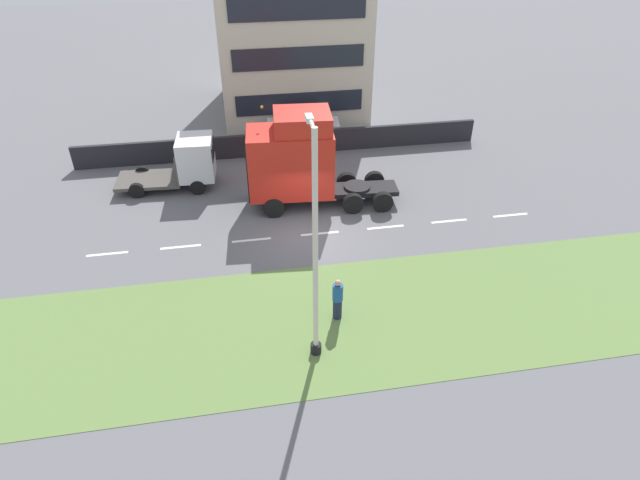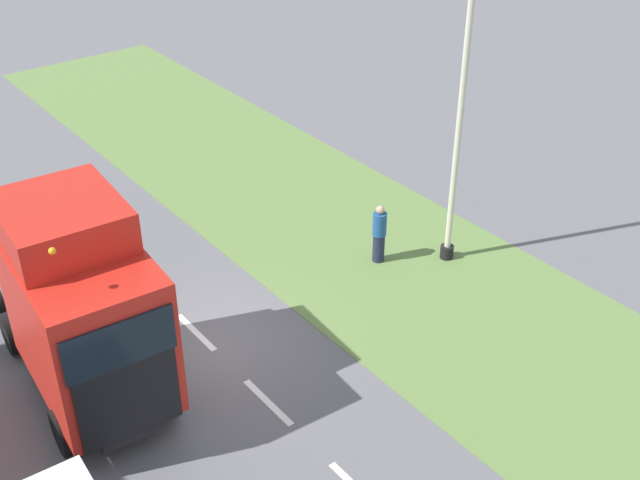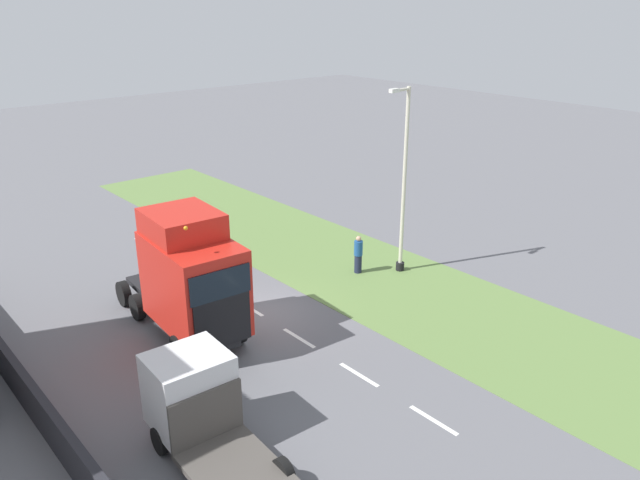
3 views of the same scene
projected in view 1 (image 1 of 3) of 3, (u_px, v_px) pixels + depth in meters
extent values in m
plane|color=slate|center=(305.00, 235.00, 25.00)|extent=(120.00, 120.00, 0.00)
cube|color=#607F42|center=(329.00, 322.00, 20.10)|extent=(7.00, 44.00, 0.01)
cube|color=white|center=(510.00, 215.00, 26.46)|extent=(0.16, 1.80, 0.00)
cube|color=white|center=(449.00, 221.00, 26.01)|extent=(0.16, 1.80, 0.00)
cube|color=white|center=(386.00, 227.00, 25.55)|extent=(0.16, 1.80, 0.00)
cube|color=white|center=(320.00, 233.00, 25.10)|extent=(0.16, 1.80, 0.00)
cube|color=white|center=(252.00, 240.00, 24.64)|extent=(0.16, 1.80, 0.00)
cube|color=white|center=(181.00, 247.00, 24.19)|extent=(0.16, 1.80, 0.00)
cube|color=white|center=(107.00, 254.00, 23.73)|extent=(0.16, 1.80, 0.00)
cube|color=#232328|center=(282.00, 144.00, 31.95)|extent=(0.25, 24.00, 1.36)
cube|color=beige|center=(289.00, 40.00, 36.42)|extent=(9.08, 9.60, 9.44)
cube|color=#1E232D|center=(300.00, 103.00, 34.27)|extent=(0.08, 8.16, 1.32)
cube|color=#1E232D|center=(299.00, 58.00, 32.68)|extent=(0.08, 8.16, 1.32)
cube|color=#1E232D|center=(298.00, 8.00, 31.09)|extent=(0.08, 8.16, 1.32)
cube|color=black|center=(324.00, 191.00, 27.12)|extent=(1.90, 7.52, 0.24)
cube|color=red|center=(290.00, 162.00, 26.03)|extent=(2.75, 4.27, 3.19)
cube|color=black|center=(249.00, 177.00, 26.25)|extent=(2.08, 0.22, 1.79)
cube|color=black|center=(247.00, 150.00, 25.46)|extent=(2.21, 0.23, 1.02)
cube|color=red|center=(302.00, 122.00, 24.93)|extent=(2.52, 2.83, 0.90)
sphere|color=orange|center=(262.00, 107.00, 25.04)|extent=(0.14, 0.14, 0.14)
cylinder|color=black|center=(357.00, 186.00, 27.16)|extent=(1.45, 1.45, 0.12)
cylinder|color=black|center=(274.00, 207.00, 26.07)|extent=(0.40, 1.06, 1.04)
cylinder|color=black|center=(273.00, 186.00, 27.92)|extent=(0.40, 1.06, 1.04)
cylinder|color=black|center=(353.00, 204.00, 26.38)|extent=(0.40, 1.06, 1.04)
cylinder|color=black|center=(347.00, 182.00, 28.24)|extent=(0.40, 1.06, 1.04)
cylinder|color=black|center=(383.00, 202.00, 26.50)|extent=(0.40, 1.06, 1.04)
cylinder|color=black|center=(374.00, 181.00, 28.36)|extent=(0.40, 1.06, 1.04)
cube|color=silver|center=(196.00, 157.00, 28.14)|extent=(2.25, 1.94, 2.14)
cube|color=black|center=(213.00, 149.00, 27.99)|extent=(1.89, 0.14, 0.77)
cube|color=#4C4742|center=(150.00, 180.00, 28.54)|extent=(2.34, 3.50, 0.18)
cube|color=#4C4742|center=(178.00, 164.00, 28.23)|extent=(2.16, 0.22, 1.50)
cylinder|color=black|center=(200.00, 170.00, 29.66)|extent=(0.28, 0.81, 0.80)
cylinder|color=black|center=(198.00, 187.00, 28.02)|extent=(0.28, 0.81, 0.80)
cylinder|color=black|center=(143.00, 173.00, 29.36)|extent=(0.28, 0.81, 0.80)
cylinder|color=black|center=(137.00, 191.00, 27.72)|extent=(0.28, 0.81, 0.80)
cube|color=silver|center=(303.00, 129.00, 33.51)|extent=(2.21, 4.67, 1.00)
cube|color=black|center=(305.00, 117.00, 33.05)|extent=(1.72, 2.63, 0.67)
cylinder|color=black|center=(280.00, 142.00, 33.03)|extent=(0.27, 0.66, 0.64)
cylinder|color=black|center=(280.00, 132.00, 34.36)|extent=(0.27, 0.66, 0.64)
cylinder|color=black|center=(327.00, 141.00, 33.17)|extent=(0.27, 0.66, 0.64)
cylinder|color=black|center=(325.00, 131.00, 34.50)|extent=(0.27, 0.66, 0.64)
cylinder|color=black|center=(316.00, 348.00, 18.69)|extent=(0.38, 0.38, 0.40)
cylinder|color=beige|center=(315.00, 256.00, 16.45)|extent=(0.17, 0.17, 8.39)
cylinder|color=beige|center=(312.00, 124.00, 14.52)|extent=(0.90, 0.12, 0.12)
cube|color=silver|center=(309.00, 118.00, 14.89)|extent=(0.44, 0.20, 0.16)
cylinder|color=#1E233D|center=(337.00, 309.00, 20.07)|extent=(0.34, 0.34, 0.87)
cylinder|color=#1E4C8C|center=(338.00, 293.00, 19.63)|extent=(0.39, 0.39, 0.69)
sphere|color=tan|center=(338.00, 283.00, 19.37)|extent=(0.24, 0.24, 0.24)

